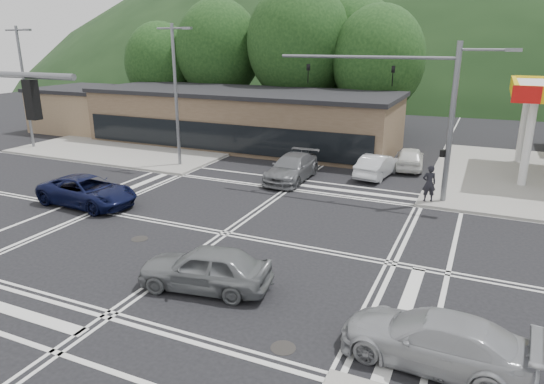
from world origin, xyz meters
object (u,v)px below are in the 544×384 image
at_px(car_northbound, 292,168).
at_px(car_grey_center, 205,268).
at_px(car_blue_west, 87,191).
at_px(car_queue_b, 410,158).
at_px(car_silver_east, 434,340).
at_px(pedestrian, 429,183).
at_px(car_queue_a, 377,165).

bearing_deg(car_northbound, car_grey_center, -81.21).
bearing_deg(car_grey_center, car_blue_west, -126.11).
height_order(car_grey_center, car_queue_b, car_grey_center).
height_order(car_silver_east, car_queue_b, car_queue_b).
relative_size(car_northbound, pedestrian, 2.74).
relative_size(car_grey_center, pedestrian, 2.37).
bearing_deg(car_queue_b, car_blue_west, 39.06).
distance_m(car_northbound, pedestrian, 8.11).
bearing_deg(car_silver_east, car_northbound, -141.97).
bearing_deg(car_queue_b, car_queue_a, 54.92).
height_order(car_grey_center, car_silver_east, car_grey_center).
relative_size(car_queue_b, pedestrian, 2.23).
bearing_deg(car_silver_east, pedestrian, -168.30).
bearing_deg(car_queue_a, car_queue_b, -110.77).
relative_size(car_grey_center, car_silver_east, 0.92).
distance_m(car_queue_b, car_northbound, 8.21).
bearing_deg(car_queue_a, car_grey_center, 89.95).
bearing_deg(car_blue_west, car_northbound, -39.32).
distance_m(car_silver_east, pedestrian, 13.35).
height_order(car_grey_center, car_northbound, car_grey_center).
xyz_separation_m(car_grey_center, car_silver_east, (7.47, -1.00, -0.06)).
distance_m(car_grey_center, car_queue_b, 19.45).
height_order(car_silver_east, pedestrian, pedestrian).
bearing_deg(car_silver_east, car_blue_west, -104.92).
distance_m(car_grey_center, car_silver_east, 7.54).
distance_m(car_blue_west, car_grey_center, 11.20).
height_order(car_queue_a, car_northbound, car_northbound).
height_order(car_grey_center, pedestrian, pedestrian).
xyz_separation_m(car_queue_b, pedestrian, (2.00, -6.87, 0.38)).
distance_m(car_queue_a, car_queue_b, 3.17).
distance_m(car_grey_center, car_queue_a, 16.46).
xyz_separation_m(car_silver_east, car_queue_b, (-3.79, 20.10, 0.01)).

